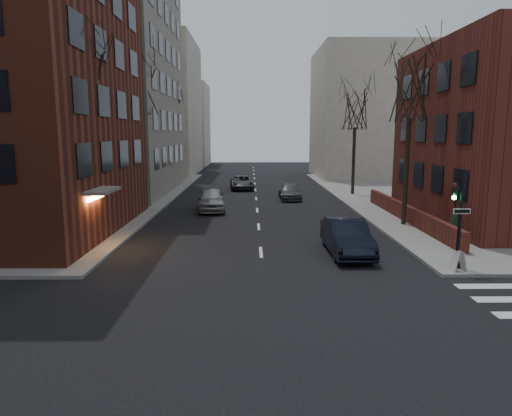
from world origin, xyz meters
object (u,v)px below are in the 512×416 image
at_px(tree_left_b, 139,88).
at_px(tree_right_a, 411,91).
at_px(car_lane_silver, 211,200).
at_px(sandwich_board, 459,261).
at_px(tree_left_c, 171,110).
at_px(parked_sedan, 347,237).
at_px(car_lane_far, 242,182).
at_px(tree_right_b, 355,110).
at_px(streetlamp_far, 181,146).
at_px(car_lane_gray, 290,192).
at_px(traffic_signal, 458,225).
at_px(evergreen_shrub, 455,226).
at_px(tree_left_a, 80,73).
at_px(streetlamp_near, 136,154).

bearing_deg(tree_left_b, tree_right_a, -24.44).
distance_m(car_lane_silver, sandwich_board, 18.97).
relative_size(tree_right_a, sandwich_board, 12.22).
height_order(tree_left_c, tree_right_a, same).
relative_size(parked_sedan, car_lane_silver, 1.03).
distance_m(car_lane_far, sandwich_board, 29.72).
xyz_separation_m(tree_left_b, tree_right_b, (17.60, 6.00, -1.33)).
bearing_deg(streetlamp_far, tree_left_b, -92.15).
bearing_deg(parked_sedan, car_lane_gray, 92.93).
xyz_separation_m(traffic_signal, evergreen_shrub, (1.70, 3.99, -0.86)).
relative_size(car_lane_silver, evergreen_shrub, 2.65).
height_order(traffic_signal, tree_right_b, tree_right_b).
xyz_separation_m(car_lane_gray, sandwich_board, (4.95, -21.08, -0.09)).
height_order(tree_left_a, streetlamp_far, tree_left_a).
xyz_separation_m(car_lane_far, sandwich_board, (9.20, -28.26, -0.14)).
distance_m(tree_left_a, streetlamp_near, 9.07).
distance_m(traffic_signal, sandwich_board, 1.45).
xyz_separation_m(tree_left_c, evergreen_shrub, (18.44, -27.01, -6.98)).
distance_m(tree_right_a, car_lane_silver, 15.29).
height_order(tree_left_b, tree_left_c, tree_left_b).
distance_m(streetlamp_near, car_lane_silver, 6.18).
relative_size(tree_right_b, car_lane_far, 1.86).
bearing_deg(parked_sedan, sandwich_board, -40.28).
bearing_deg(streetlamp_near, traffic_signal, -38.87).
height_order(streetlamp_far, parked_sedan, streetlamp_far).
bearing_deg(parked_sedan, car_lane_far, 101.44).
height_order(tree_left_b, streetlamp_far, tree_left_b).
distance_m(tree_left_c, evergreen_shrub, 33.44).
relative_size(streetlamp_near, car_lane_silver, 1.31).
xyz_separation_m(traffic_signal, streetlamp_near, (-16.14, 13.01, 2.33)).
bearing_deg(traffic_signal, tree_left_b, 134.54).
xyz_separation_m(tree_right_a, car_lane_silver, (-12.17, 5.80, -7.21)).
relative_size(tree_left_a, tree_right_b, 1.12).
distance_m(tree_left_c, streetlamp_far, 4.33).
distance_m(tree_left_a, car_lane_silver, 13.57).
distance_m(sandwich_board, evergreen_shrub, 4.86).
relative_size(tree_left_b, evergreen_shrub, 5.98).
height_order(car_lane_silver, sandwich_board, car_lane_silver).
distance_m(car_lane_silver, car_lane_gray, 8.52).
xyz_separation_m(streetlamp_near, car_lane_silver, (4.83, 1.80, -3.42)).
distance_m(tree_left_c, car_lane_silver, 18.55).
xyz_separation_m(tree_right_a, parked_sedan, (-4.80, -6.33, -7.21)).
height_order(traffic_signal, car_lane_silver, traffic_signal).
bearing_deg(tree_left_c, evergreen_shrub, -55.68).
xyz_separation_m(traffic_signal, parked_sedan, (-3.94, 2.68, -1.09)).
distance_m(tree_left_a, parked_sedan, 15.10).
height_order(tree_right_a, evergreen_shrub, tree_right_a).
xyz_separation_m(tree_left_c, streetlamp_near, (0.60, -18.00, -3.79)).
relative_size(tree_left_a, car_lane_far, 2.08).
relative_size(tree_right_b, sandwich_board, 11.55).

